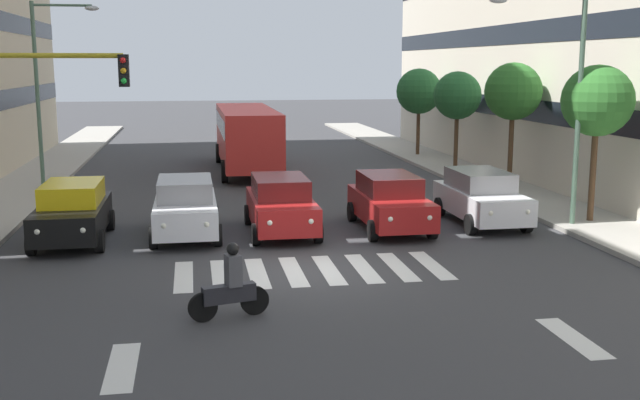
% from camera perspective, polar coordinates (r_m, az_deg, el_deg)
% --- Properties ---
extents(ground_plane, '(180.00, 180.00, 0.00)m').
position_cam_1_polar(ground_plane, '(19.04, -0.68, -5.34)').
color(ground_plane, '#38383A').
extents(crosswalk_markings, '(6.75, 2.80, 0.01)m').
position_cam_1_polar(crosswalk_markings, '(19.04, -0.68, -5.33)').
color(crosswalk_markings, silver).
rests_on(crosswalk_markings, ground_plane).
extents(lane_arrow_0, '(0.50, 2.20, 0.01)m').
position_cam_1_polar(lane_arrow_0, '(15.31, 18.52, -9.80)').
color(lane_arrow_0, silver).
rests_on(lane_arrow_0, ground_plane).
extents(lane_arrow_1, '(0.50, 2.20, 0.01)m').
position_cam_1_polar(lane_arrow_1, '(13.67, -14.69, -12.05)').
color(lane_arrow_1, silver).
rests_on(lane_arrow_1, ground_plane).
extents(car_0, '(2.02, 4.44, 1.72)m').
position_cam_1_polar(car_0, '(24.92, 12.02, 0.24)').
color(car_0, silver).
rests_on(car_0, ground_plane).
extents(car_1, '(2.02, 4.44, 1.72)m').
position_cam_1_polar(car_1, '(23.64, 5.28, -0.11)').
color(car_1, maroon).
rests_on(car_1, ground_plane).
extents(car_2, '(2.02, 4.44, 1.72)m').
position_cam_1_polar(car_2, '(23.07, -2.96, -0.34)').
color(car_2, maroon).
rests_on(car_2, ground_plane).
extents(car_3, '(2.02, 4.44, 1.72)m').
position_cam_1_polar(car_3, '(23.00, -10.10, -0.52)').
color(car_3, silver).
rests_on(car_3, ground_plane).
extents(car_4, '(2.02, 4.44, 1.72)m').
position_cam_1_polar(car_4, '(23.07, -18.14, -0.84)').
color(car_4, black).
rests_on(car_4, ground_plane).
extents(bus_behind_traffic, '(2.78, 10.50, 3.00)m').
position_cam_1_polar(bus_behind_traffic, '(36.74, -5.55, 5.11)').
color(bus_behind_traffic, red).
rests_on(bus_behind_traffic, ground_plane).
extents(motorcycle_with_rider, '(1.67, 0.52, 1.57)m').
position_cam_1_polar(motorcycle_with_rider, '(15.53, -6.77, -6.55)').
color(motorcycle_with_rider, black).
rests_on(motorcycle_with_rider, ground_plane).
extents(traffic_light_gantry, '(3.72, 0.36, 5.50)m').
position_cam_1_polar(traffic_light_gantry, '(19.19, -21.80, 5.14)').
color(traffic_light_gantry, '#AD991E').
rests_on(traffic_light_gantry, ground_plane).
extents(street_lamp_left, '(3.12, 0.28, 7.06)m').
position_cam_1_polar(street_lamp_left, '(24.42, 17.94, 8.30)').
color(street_lamp_left, '#4C6B56').
rests_on(street_lamp_left, sidewalk_left).
extents(street_lamp_right, '(2.65, 0.28, 7.39)m').
position_cam_1_polar(street_lamp_right, '(32.56, -19.89, 8.77)').
color(street_lamp_right, '#4C6B56').
rests_on(street_lamp_right, sidewalk_right).
extents(street_tree_0, '(2.24, 2.24, 4.94)m').
position_cam_1_polar(street_tree_0, '(25.40, 20.17, 6.98)').
color(street_tree_0, '#513823').
rests_on(street_tree_0, sidewalk_left).
extents(street_tree_1, '(2.29, 2.29, 5.02)m').
position_cam_1_polar(street_tree_1, '(31.45, 14.35, 7.89)').
color(street_tree_1, '#513823').
rests_on(street_tree_1, sidewalk_left).
extents(street_tree_2, '(2.27, 2.27, 4.62)m').
position_cam_1_polar(street_tree_2, '(36.79, 10.32, 7.73)').
color(street_tree_2, '#513823').
rests_on(street_tree_2, sidewalk_left).
extents(street_tree_3, '(2.48, 2.48, 4.72)m').
position_cam_1_polar(street_tree_3, '(42.24, 7.47, 8.11)').
color(street_tree_3, '#513823').
rests_on(street_tree_3, sidewalk_left).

